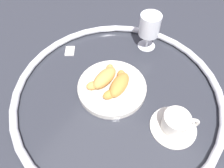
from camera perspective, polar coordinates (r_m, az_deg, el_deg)
ground_plane at (r=0.69m, az=1.57°, el=-2.90°), size 2.20×2.20×0.00m
table_chrome_rim at (r=0.68m, az=1.59°, el=-2.33°), size 0.68×0.68×0.02m
pastry_plate at (r=0.69m, az=0.00°, el=-0.85°), size 0.23×0.23×0.02m
croissant_large at (r=0.66m, az=1.81°, el=-0.17°), size 0.14×0.07×0.04m
croissant_small at (r=0.68m, az=-2.22°, el=1.77°), size 0.14×0.07×0.04m
coffee_cup_near at (r=0.63m, az=16.89°, el=-10.20°), size 0.14×0.14×0.06m
juice_glass_left at (r=0.79m, az=10.18°, el=15.06°), size 0.08×0.08×0.14m
sugar_packet at (r=0.83m, az=-11.42°, el=8.94°), size 0.06×0.06×0.01m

